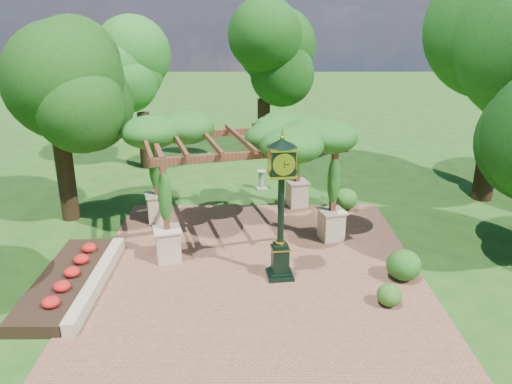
{
  "coord_description": "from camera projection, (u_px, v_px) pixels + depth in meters",
  "views": [
    {
      "loc": [
        -0.11,
        -12.26,
        7.4
      ],
      "look_at": [
        0.0,
        2.5,
        2.2
      ],
      "focal_mm": 35.0,
      "sensor_mm": 36.0,
      "label": 1
    }
  ],
  "objects": [
    {
      "name": "pedestal_clock",
      "position": [
        281.0,
        197.0,
        14.1
      ],
      "size": [
        0.95,
        0.95,
        4.32
      ],
      "rotation": [
        0.0,
        0.0,
        0.12
      ],
      "color": "black",
      "rests_on": "brick_plaza"
    },
    {
      "name": "ground",
      "position": [
        257.0,
        295.0,
        14.02
      ],
      "size": [
        120.0,
        120.0,
        0.0
      ],
      "primitive_type": "plane",
      "color": "#1E4714",
      "rests_on": "ground"
    },
    {
      "name": "pergola",
      "position": [
        240.0,
        140.0,
        17.17
      ],
      "size": [
        7.4,
        5.7,
        4.12
      ],
      "rotation": [
        0.0,
        0.0,
        0.28
      ],
      "color": "beige",
      "rests_on": "brick_plaza"
    },
    {
      "name": "shrub_front",
      "position": [
        389.0,
        295.0,
        13.38
      ],
      "size": [
        0.88,
        0.88,
        0.6
      ],
      "primitive_type": "ellipsoid",
      "rotation": [
        0.0,
        0.0,
        -0.4
      ],
      "color": "#295919",
      "rests_on": "brick_plaza"
    },
    {
      "name": "tree_west_far",
      "position": [
        140.0,
        68.0,
        24.32
      ],
      "size": [
        3.51,
        3.51,
        7.34
      ],
      "color": "black",
      "rests_on": "ground"
    },
    {
      "name": "border_wall",
      "position": [
        97.0,
        281.0,
        14.4
      ],
      "size": [
        0.35,
        5.0,
        0.4
      ],
      "primitive_type": "cube",
      "color": "#C6B793",
      "rests_on": "ground"
    },
    {
      "name": "tree_east_far",
      "position": [
        512.0,
        6.0,
        18.89
      ],
      "size": [
        6.34,
        6.34,
        11.3
      ],
      "color": "black",
      "rests_on": "ground"
    },
    {
      "name": "shrub_back",
      "position": [
        345.0,
        199.0,
        20.06
      ],
      "size": [
        0.99,
        0.99,
        0.85
      ],
      "primitive_type": "ellipsoid",
      "rotation": [
        0.0,
        0.0,
        -0.05
      ],
      "color": "#255919",
      "rests_on": "brick_plaza"
    },
    {
      "name": "sundial",
      "position": [
        261.0,
        181.0,
        22.55
      ],
      "size": [
        0.57,
        0.57,
        0.87
      ],
      "rotation": [
        0.0,
        0.0,
        0.21
      ],
      "color": "gray",
      "rests_on": "ground"
    },
    {
      "name": "tree_west_near",
      "position": [
        54.0,
        82.0,
        17.62
      ],
      "size": [
        3.86,
        3.86,
        7.61
      ],
      "color": "#2F1F12",
      "rests_on": "ground"
    },
    {
      "name": "brick_plaza",
      "position": [
        256.0,
        277.0,
        14.96
      ],
      "size": [
        10.0,
        12.0,
        0.04
      ],
      "primitive_type": "cube",
      "color": "brown",
      "rests_on": "ground"
    },
    {
      "name": "shrub_mid",
      "position": [
        404.0,
        265.0,
        14.68
      ],
      "size": [
        1.15,
        1.15,
        0.91
      ],
      "primitive_type": "ellipsoid",
      "rotation": [
        0.0,
        0.0,
        -0.16
      ],
      "color": "#1F5518",
      "rests_on": "brick_plaza"
    },
    {
      "name": "flower_bed",
      "position": [
        66.0,
        281.0,
        14.4
      ],
      "size": [
        1.5,
        5.0,
        0.36
      ],
      "primitive_type": "cube",
      "color": "red",
      "rests_on": "ground"
    },
    {
      "name": "tree_north",
      "position": [
        264.0,
        53.0,
        26.24
      ],
      "size": [
        3.95,
        3.95,
        8.18
      ],
      "color": "black",
      "rests_on": "ground"
    }
  ]
}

